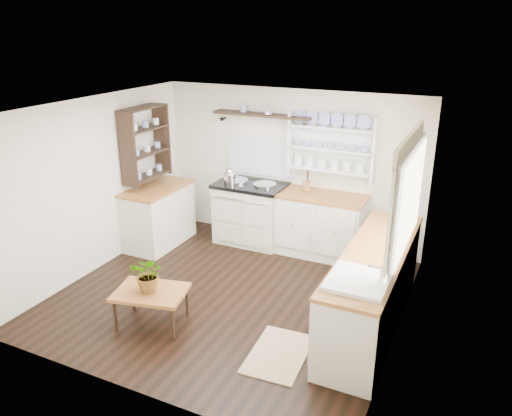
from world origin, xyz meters
name	(u,v)px	position (x,y,z in m)	size (l,w,h in m)	color
floor	(231,295)	(0.00, 0.00, 0.00)	(4.00, 3.80, 0.01)	black
wall_back	(290,167)	(0.00, 1.90, 1.15)	(4.00, 0.02, 2.30)	silver
wall_right	(406,238)	(2.00, 0.00, 1.15)	(0.02, 3.80, 2.30)	silver
wall_left	(96,185)	(-2.00, 0.00, 1.15)	(0.02, 3.80, 2.30)	silver
ceiling	(227,108)	(0.00, 0.00, 2.30)	(4.00, 3.80, 0.01)	white
window	(408,194)	(1.95, 0.15, 1.56)	(0.08, 1.55, 1.22)	white
aga_cooker	(251,212)	(-0.49, 1.57, 0.47)	(1.04, 0.72, 0.96)	beige
back_cabinets	(320,224)	(0.60, 1.60, 0.46)	(1.27, 0.63, 0.90)	silver
right_cabinets	(372,288)	(1.70, 0.10, 0.46)	(0.62, 2.43, 0.90)	silver
belfast_sink	(357,292)	(1.70, -0.65, 0.80)	(0.55, 0.60, 0.45)	white
left_cabinets	(159,215)	(-1.70, 0.90, 0.46)	(0.62, 1.13, 0.90)	silver
plate_rack	(333,145)	(0.65, 1.86, 1.56)	(1.20, 0.22, 0.90)	white
high_shelf	(262,115)	(-0.40, 1.78, 1.91)	(1.50, 0.29, 0.16)	black
left_shelving	(145,143)	(-1.84, 0.90, 1.55)	(0.28, 0.80, 1.05)	black
kettle	(230,176)	(-0.77, 1.45, 1.04)	(0.19, 0.19, 0.23)	silver
utensil_crock	(306,186)	(0.35, 1.68, 0.97)	(0.11, 0.11, 0.13)	#976037
center_table	(151,294)	(-0.50, -0.93, 0.37)	(0.87, 0.70, 0.41)	brown
potted_plant	(149,274)	(-0.50, -0.93, 0.62)	(0.37, 0.32, 0.41)	#3F7233
floor_rug	(279,354)	(1.00, -0.84, 0.01)	(0.55, 0.85, 0.02)	#9C815B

